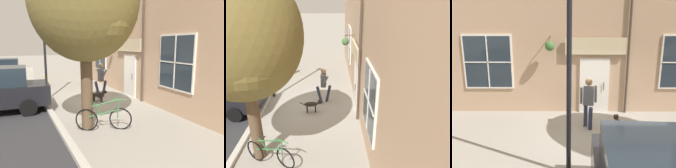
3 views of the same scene
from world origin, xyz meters
The scene contains 5 objects.
ground_plane centered at (0.00, 0.00, 0.00)m, with size 90.00×90.00×0.00m, color gray.
storefront_facade centered at (-2.34, -0.02, 2.62)m, with size 0.95×18.00×5.24m.
pedestrian_walking centered at (-0.73, -0.56, 1.02)m, with size 0.72×0.58×1.70m.
dog_on_leash centered at (-0.26, 0.35, 0.37)m, with size 1.01×0.27×0.57m.
street_lamp centered at (1.77, -1.22, 3.42)m, with size 0.32×0.32×5.30m.
Camera 3 is at (6.90, -1.28, 3.59)m, focal length 40.00 mm.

